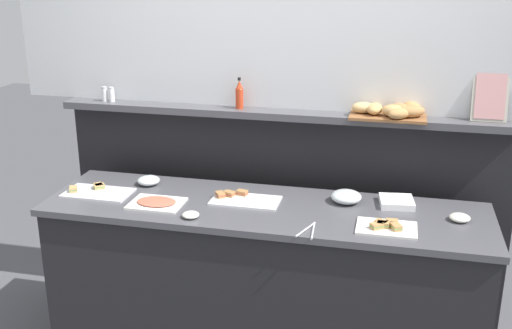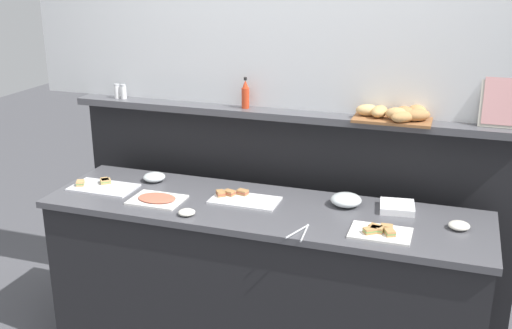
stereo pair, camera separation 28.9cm
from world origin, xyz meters
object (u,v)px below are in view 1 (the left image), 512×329
object	(u,v)px
hot_sauce_bottle	(239,95)
salt_shaker	(105,94)
glass_bowl_medium	(346,197)
serving_tongs	(309,230)
sandwich_platter_side	(243,199)
condiment_bowl_dark	(460,218)
framed_picture	(490,96)
napkin_stack	(397,202)
condiment_bowl_teal	(191,215)
bread_basket	(394,111)
sandwich_platter_front	(386,227)
cold_cuts_platter	(157,203)
pepper_shaker	(112,94)
glass_bowl_large	(149,181)
sandwich_platter_rear	(97,192)

from	to	relation	value
hot_sauce_bottle	salt_shaker	xyz separation A→B (m)	(-0.82, -0.00, -0.03)
glass_bowl_medium	serving_tongs	xyz separation A→B (m)	(-0.13, -0.39, -0.02)
sandwich_platter_side	condiment_bowl_dark	distance (m)	1.09
condiment_bowl_dark	framed_picture	world-z (taller)	framed_picture
hot_sauce_bottle	glass_bowl_medium	bearing A→B (deg)	-22.62
salt_shaker	napkin_stack	bearing A→B (deg)	-7.93
hot_sauce_bottle	salt_shaker	size ratio (longest dim) A/B	2.02
condiment_bowl_teal	bread_basket	bearing A→B (deg)	33.61
sandwich_platter_front	condiment_bowl_teal	distance (m)	0.95
condiment_bowl_teal	salt_shaker	size ratio (longest dim) A/B	0.98
napkin_stack	framed_picture	distance (m)	0.73
cold_cuts_platter	serving_tongs	xyz separation A→B (m)	(0.82, -0.14, -0.00)
condiment_bowl_dark	napkin_stack	size ratio (longest dim) A/B	0.59
sandwich_platter_side	serving_tongs	xyz separation A→B (m)	(0.40, -0.29, -0.00)
glass_bowl_medium	napkin_stack	distance (m)	0.26
salt_shaker	framed_picture	bearing A→B (deg)	1.02
hot_sauce_bottle	pepper_shaker	size ratio (longest dim) A/B	2.02
glass_bowl_large	framed_picture	world-z (taller)	framed_picture
cold_cuts_platter	napkin_stack	distance (m)	1.24
glass_bowl_large	glass_bowl_medium	distance (m)	1.11
sandwich_platter_rear	napkin_stack	distance (m)	1.60
sandwich_platter_front	pepper_shaker	xyz separation A→B (m)	(-1.64, 0.55, 0.44)
pepper_shaker	framed_picture	world-z (taller)	framed_picture
sandwich_platter_front	glass_bowl_large	world-z (taller)	glass_bowl_large
hot_sauce_bottle	napkin_stack	bearing A→B (deg)	-15.16
glass_bowl_medium	salt_shaker	size ratio (longest dim) A/B	1.85
salt_shaker	framed_picture	world-z (taller)	framed_picture
cold_cuts_platter	condiment_bowl_dark	world-z (taller)	condiment_bowl_dark
bread_basket	napkin_stack	bearing A→B (deg)	-77.31
condiment_bowl_teal	pepper_shaker	world-z (taller)	pepper_shaker
glass_bowl_large	hot_sauce_bottle	size ratio (longest dim) A/B	0.72
napkin_stack	salt_shaker	world-z (taller)	salt_shaker
cold_cuts_platter	condiment_bowl_dark	xyz separation A→B (m)	(1.52, 0.14, 0.01)
cold_cuts_platter	framed_picture	world-z (taller)	framed_picture
sandwich_platter_side	cold_cuts_platter	bearing A→B (deg)	-160.38
bread_basket	glass_bowl_medium	bearing A→B (deg)	-130.27
sandwich_platter_rear	glass_bowl_large	distance (m)	0.29
framed_picture	sandwich_platter_front	bearing A→B (deg)	-128.64
sandwich_platter_front	hot_sauce_bottle	size ratio (longest dim) A/B	1.61
sandwich_platter_front	framed_picture	bearing A→B (deg)	51.36
condiment_bowl_teal	salt_shaker	bearing A→B (deg)	139.18
sandwich_platter_rear	cold_cuts_platter	bearing A→B (deg)	-11.25
serving_tongs	hot_sauce_bottle	xyz separation A→B (m)	(-0.51, 0.66, 0.48)
hot_sauce_bottle	bread_basket	distance (m)	0.85
glass_bowl_medium	condiment_bowl_teal	size ratio (longest dim) A/B	1.89
cold_cuts_platter	glass_bowl_medium	bearing A→B (deg)	14.82
salt_shaker	glass_bowl_medium	bearing A→B (deg)	-10.21
glass_bowl_large	serving_tongs	xyz separation A→B (m)	(0.97, -0.41, -0.02)
cold_cuts_platter	condiment_bowl_teal	distance (m)	0.26
pepper_shaker	glass_bowl_large	bearing A→B (deg)	-38.81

